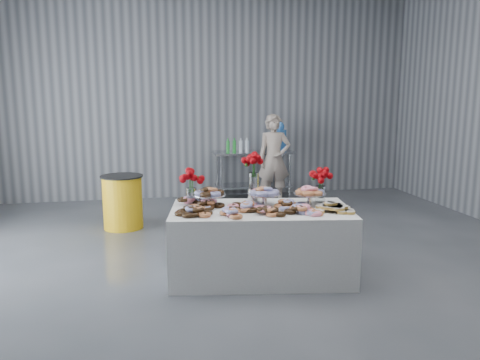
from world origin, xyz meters
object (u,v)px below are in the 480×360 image
Objects in this scene: display_table at (261,242)px; person at (274,160)px; water_jug at (279,138)px; trash_barrel at (123,202)px; prep_table at (253,166)px.

person is at bearing 72.21° from display_table.
display_table is 4.12m from water_jug.
trash_barrel is at bearing 124.89° from display_table.
display_table is 3.92m from prep_table.
display_table is at bearing -108.72° from water_jug.
person is 2.05× the size of trash_barrel.
prep_table is at bearing 78.23° from display_table.
display_table is 2.70m from trash_barrel.
trash_barrel is (-2.84, -1.62, -0.75)m from water_jug.
trash_barrel is at bearing -153.14° from person.
person is at bearing -63.94° from prep_table.
water_jug is at bearing 71.28° from display_table.
person is at bearing 22.68° from trash_barrel.
prep_table is 2.71× the size of water_jug.
trash_barrel is (-2.34, -1.62, -0.22)m from prep_table.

